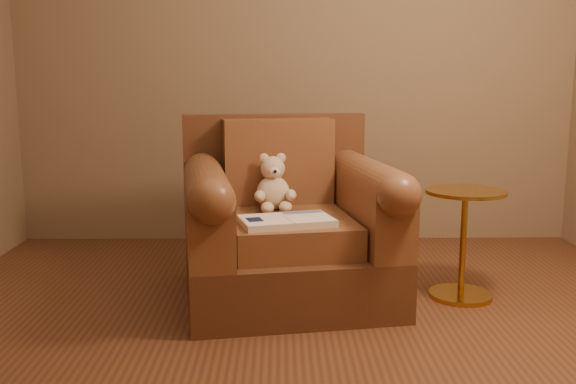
{
  "coord_description": "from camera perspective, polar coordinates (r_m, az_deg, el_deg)",
  "views": [
    {
      "loc": [
        -0.11,
        -2.66,
        1.19
      ],
      "look_at": [
        -0.07,
        0.65,
        0.59
      ],
      "focal_mm": 40.0,
      "sensor_mm": 36.0,
      "label": 1
    }
  ],
  "objects": [
    {
      "name": "side_table",
      "position": [
        3.59,
        15.31,
        -4.16
      ],
      "size": [
        0.43,
        0.43,
        0.6
      ],
      "color": "#B98A32",
      "rests_on": "floor"
    },
    {
      "name": "armchair",
      "position": [
        3.5,
        -0.15,
        -3.23
      ],
      "size": [
        1.23,
        1.19,
        0.97
      ],
      "rotation": [
        0.0,
        0.0,
        0.16
      ],
      "color": "#55311C",
      "rests_on": "floor"
    },
    {
      "name": "teddy_bear",
      "position": [
        3.53,
        -1.29,
        0.34
      ],
      "size": [
        0.23,
        0.26,
        0.32
      ],
      "rotation": [
        0.0,
        0.0,
        0.17
      ],
      "color": "beige",
      "rests_on": "armchair"
    },
    {
      "name": "floor",
      "position": [
        2.91,
        1.61,
        -13.89
      ],
      "size": [
        4.0,
        4.0,
        0.0
      ],
      "primitive_type": "plane",
      "color": "brown",
      "rests_on": "ground"
    },
    {
      "name": "guidebook",
      "position": [
        3.19,
        -0.13,
        -2.59
      ],
      "size": [
        0.51,
        0.38,
        0.04
      ],
      "rotation": [
        0.0,
        0.0,
        0.27
      ],
      "color": "beige",
      "rests_on": "armchair"
    }
  ]
}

